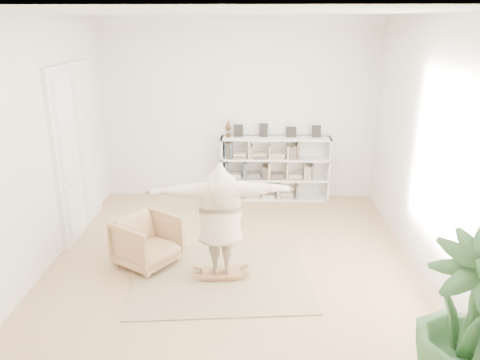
# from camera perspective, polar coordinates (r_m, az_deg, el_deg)

# --- Properties ---
(floor) EXTENTS (6.00, 6.00, 0.00)m
(floor) POSITION_cam_1_polar(r_m,az_deg,el_deg) (7.19, -0.92, -10.26)
(floor) COLOR tan
(floor) RESTS_ON ground
(room_shell) EXTENTS (6.00, 6.00, 6.00)m
(room_shell) POSITION_cam_1_polar(r_m,az_deg,el_deg) (9.23, -0.20, 18.90)
(room_shell) COLOR silver
(room_shell) RESTS_ON floor
(doors) EXTENTS (0.09, 1.78, 2.92)m
(doors) POSITION_cam_1_polar(r_m,az_deg,el_deg) (8.42, -19.30, 3.32)
(doors) COLOR white
(doors) RESTS_ON floor
(bookshelf) EXTENTS (2.20, 0.35, 1.64)m
(bookshelf) POSITION_cam_1_polar(r_m,az_deg,el_deg) (9.55, 4.27, 1.32)
(bookshelf) COLOR silver
(bookshelf) RESTS_ON floor
(armchair) EXTENTS (1.13, 1.13, 0.75)m
(armchair) POSITION_cam_1_polar(r_m,az_deg,el_deg) (7.18, -11.25, -7.34)
(armchair) COLOR tan
(armchair) RESTS_ON floor
(rug) EXTENTS (2.66, 2.21, 0.02)m
(rug) POSITION_cam_1_polar(r_m,az_deg,el_deg) (6.87, -2.31, -11.69)
(rug) COLOR tan
(rug) RESTS_ON floor
(rocker_board) EXTENTS (0.57, 0.37, 0.12)m
(rocker_board) POSITION_cam_1_polar(r_m,az_deg,el_deg) (6.84, -2.32, -11.24)
(rocker_board) COLOR #96673C
(rocker_board) RESTS_ON rug
(person) EXTENTS (2.03, 0.71, 1.62)m
(person) POSITION_cam_1_polar(r_m,az_deg,el_deg) (6.45, -2.42, -4.48)
(person) COLOR #C4AF93
(person) RESTS_ON rocker_board
(houseplant) EXTENTS (1.08, 1.08, 1.67)m
(houseplant) POSITION_cam_1_polar(r_m,az_deg,el_deg) (5.00, 25.99, -15.48)
(houseplant) COLOR #284D26
(houseplant) RESTS_ON floor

